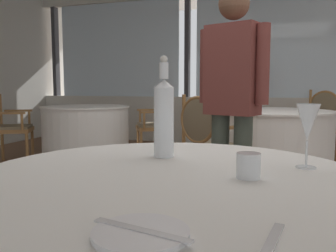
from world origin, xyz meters
TOP-DOWN VIEW (x-y plane):
  - ground_plane at (0.00, 0.00)m, footprint 12.98×12.98m
  - window_wall_far at (-0.00, 3.75)m, footprint 9.07×0.14m
  - side_plate at (0.10, -2.08)m, footprint 0.17×0.17m
  - butter_knife at (0.10, -2.08)m, footprint 0.20×0.06m
  - dinner_fork at (0.32, -2.05)m, footprint 0.04×0.18m
  - water_bottle at (-0.09, -1.39)m, footprint 0.08×0.08m
  - wine_glass at (0.41, -1.42)m, footprint 0.08×0.08m
  - water_tumbler at (0.24, -1.61)m, footprint 0.07×0.07m
  - background_table_0 at (0.20, 1.59)m, footprint 1.35×1.35m
  - dining_chair_0_0 at (-0.37, 0.64)m, footprint 0.65×0.63m
  - dining_chair_0_1 at (0.77, 2.54)m, footprint 0.65×0.63m
  - background_table_1 at (-2.32, 1.71)m, footprint 1.23×1.23m
  - dining_chair_1_0 at (-1.42, 2.23)m, footprint 0.63×0.65m
  - dining_chair_1_1 at (-3.22, 1.20)m, footprint 0.63×0.65m
  - diner_person_0 at (-0.03, -0.10)m, footprint 0.50×0.31m

SIDE VIEW (x-z plane):
  - ground_plane at x=0.00m, z-range 0.00..0.00m
  - background_table_0 at x=0.20m, z-range 0.00..0.76m
  - background_table_1 at x=-2.32m, z-range 0.00..0.76m
  - dining_chair_0_0 at x=-0.37m, z-range 0.07..1.03m
  - dining_chair_1_1 at x=-3.22m, z-range 0.09..1.02m
  - dining_chair_1_0 at x=-1.42m, z-range 0.08..1.06m
  - dining_chair_0_1 at x=0.77m, z-range 0.08..1.07m
  - dinner_fork at x=0.32m, z-range 0.76..0.77m
  - side_plate at x=0.10m, z-range 0.76..0.77m
  - butter_knife at x=0.10m, z-range 0.77..0.78m
  - water_tumbler at x=0.24m, z-range 0.76..0.84m
  - wine_glass at x=0.41m, z-range 0.80..1.01m
  - water_bottle at x=-0.09m, z-range 0.73..1.11m
  - diner_person_0 at x=-0.03m, z-range 0.12..1.82m
  - window_wall_far at x=0.00m, z-range -0.29..2.61m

